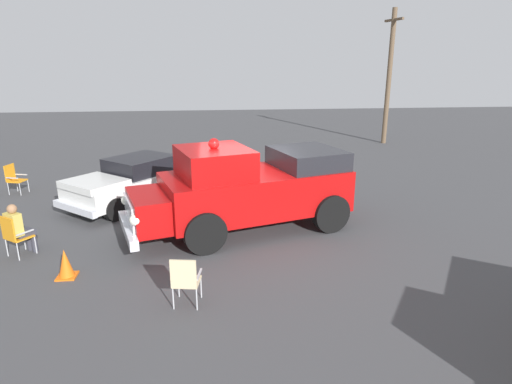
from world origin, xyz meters
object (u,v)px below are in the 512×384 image
object	(u,v)px
lawn_chair_spare	(185,278)
vintage_fire_truck	(248,188)
spectator_seated	(19,227)
traffic_cone	(65,264)
lawn_chair_near_truck	(14,233)
classic_hot_rod	(133,181)
lawn_chair_by_car	(14,177)
utility_pole	(389,75)

from	to	relation	value
lawn_chair_spare	vintage_fire_truck	bearing A→B (deg)	-111.89
spectator_seated	traffic_cone	xyz separation A→B (m)	(-1.39, 1.26, -0.39)
lawn_chair_near_truck	lawn_chair_spare	size ratio (longest dim) A/B	1.00
classic_hot_rod	lawn_chair_by_car	size ratio (longest dim) A/B	4.42
lawn_chair_by_car	traffic_cone	bearing A→B (deg)	119.37
lawn_chair_by_car	lawn_chair_spare	distance (m)	10.13
classic_hot_rod	lawn_chair_near_truck	world-z (taller)	classic_hot_rod
utility_pole	traffic_cone	world-z (taller)	utility_pole
classic_hot_rod	lawn_chair_by_car	xyz separation A→B (m)	(4.30, -1.51, -0.16)
vintage_fire_truck	lawn_chair_spare	world-z (taller)	vintage_fire_truck
lawn_chair_near_truck	spectator_seated	size ratio (longest dim) A/B	0.79
classic_hot_rod	spectator_seated	xyz separation A→B (m)	(2.02, 3.74, -0.05)
utility_pole	traffic_cone	size ratio (longest dim) A/B	11.14
vintage_fire_truck	spectator_seated	size ratio (longest dim) A/B	4.90
lawn_chair_by_car	spectator_seated	distance (m)	5.72
spectator_seated	utility_pole	distance (m)	19.62
utility_pole	traffic_cone	xyz separation A→B (m)	(12.85, 14.41, -3.37)
lawn_chair_near_truck	spectator_seated	xyz separation A→B (m)	(-0.08, -0.11, 0.11)
lawn_chair_spare	utility_pole	distance (m)	19.14
classic_hot_rod	utility_pole	world-z (taller)	utility_pole
lawn_chair_near_truck	utility_pole	distance (m)	19.76
lawn_chair_by_car	lawn_chair_spare	world-z (taller)	same
lawn_chair_near_truck	utility_pole	xyz separation A→B (m)	(-14.33, -13.26, 3.09)
lawn_chair_spare	utility_pole	world-z (taller)	utility_pole
lawn_chair_near_truck	lawn_chair_spare	world-z (taller)	same
classic_hot_rod	traffic_cone	xyz separation A→B (m)	(0.63, 5.01, -0.44)
vintage_fire_truck	lawn_chair_near_truck	bearing A→B (deg)	11.49
lawn_chair_near_truck	lawn_chair_by_car	world-z (taller)	same
lawn_chair_by_car	lawn_chair_near_truck	bearing A→B (deg)	112.28
classic_hot_rod	utility_pole	distance (m)	15.70
lawn_chair_spare	spectator_seated	bearing A→B (deg)	-34.17
vintage_fire_truck	lawn_chair_near_truck	distance (m)	5.72
lawn_chair_spare	classic_hot_rod	bearing A→B (deg)	-73.01
lawn_chair_near_truck	vintage_fire_truck	bearing A→B (deg)	-168.51
classic_hot_rod	lawn_chair_near_truck	bearing A→B (deg)	61.35
traffic_cone	utility_pole	bearing A→B (deg)	-131.73
spectator_seated	traffic_cone	size ratio (longest dim) A/B	2.03
vintage_fire_truck	utility_pole	xyz separation A→B (m)	(-8.75, -12.12, 2.48)
traffic_cone	classic_hot_rod	bearing A→B (deg)	-97.19
classic_hot_rod	utility_pole	xyz separation A→B (m)	(-12.22, -9.41, 2.93)
lawn_chair_by_car	classic_hot_rod	bearing A→B (deg)	160.67
lawn_chair_spare	traffic_cone	bearing A→B (deg)	-29.10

